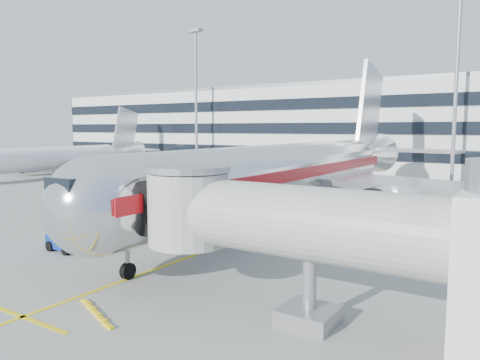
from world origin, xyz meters
The scene contains 15 objects.
ground centered at (0.00, 0.00, 0.00)m, with size 180.00×180.00×0.00m, color gray.
lead_in_line centered at (0.00, 10.00, 0.01)m, with size 0.25×70.00×0.01m, color #DEBA0B.
stop_bar centered at (0.00, -14.00, 0.01)m, with size 6.00×0.25×0.01m, color #DEBA0B.
main_jet centered at (0.00, 11.72, 4.23)m, with size 50.95×48.70×16.06m.
jet_bridge centered at (12.18, -8.00, 3.87)m, with size 17.80×4.50×7.00m.
terminal centered at (0.00, 57.95, 7.80)m, with size 150.00×24.25×15.60m.
light_mast_west centered at (-35.00, 42.00, 14.88)m, with size 2.40×1.20×25.45m.
light_mast_centre centered at (8.00, 42.00, 14.88)m, with size 2.40×1.20×25.45m.
second_jet centered at (-48.78, 22.80, 3.18)m, with size 38.21×36.52×12.04m.
belt_loader centered at (-7.04, -2.69, 0.56)m, with size 4.25×2.52×1.99m.
baggage_tug centered at (-7.83, -6.04, 0.87)m, with size 2.70×1.78×1.99m.
cargo_container_left centered at (-14.35, -0.83, 0.84)m, with size 1.60×1.60×1.68m.
cargo_container_right centered at (-12.22, -1.06, 0.86)m, with size 1.92×1.92×1.72m.
cargo_container_front centered at (-11.30, 0.65, 0.84)m, with size 1.80×1.80×1.66m.
ramp_worker centered at (-10.14, -0.66, 1.03)m, with size 0.75×0.49×2.06m, color #C2FA1A.
Camera 1 is at (18.19, -24.93, 7.99)m, focal length 35.00 mm.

